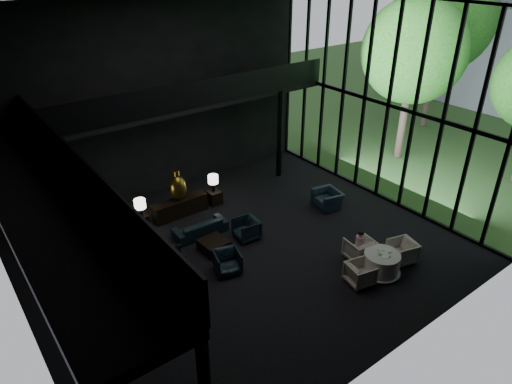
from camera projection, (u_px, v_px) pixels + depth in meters
floor at (246, 251)px, 16.05m from camera, size 14.00×12.00×0.02m
ceiling at (243, 8)px, 12.25m from camera, size 14.00×12.00×0.02m
wall_back at (158, 100)px, 18.37m from camera, size 14.00×0.04×8.00m
wall_front at (405, 231)px, 9.93m from camera, size 14.00×0.04×8.00m
curtain_wall at (388, 105)px, 17.83m from camera, size 0.20×12.00×8.00m
mezzanine_left at (42, 204)px, 10.97m from camera, size 2.00×12.00×0.25m
mezzanine_back at (192, 102)px, 18.19m from camera, size 12.00×2.00×0.25m
railing_left at (79, 170)px, 11.22m from camera, size 0.06×12.00×1.00m
railing_back at (204, 92)px, 17.21m from camera, size 12.00×0.06×1.00m
column_nw at (41, 181)px, 16.46m from camera, size 0.24×0.24×4.00m
column_ne at (280, 135)px, 20.45m from camera, size 0.24×0.24×4.00m
tree_near at (414, 51)px, 20.79m from camera, size 4.80×4.80×7.65m
tree_far at (442, 20)px, 24.49m from camera, size 5.60×5.60×8.80m
console at (180, 207)px, 18.03m from camera, size 2.25×0.51×0.72m
bronze_urn at (178, 187)px, 17.64m from camera, size 0.67×0.67×1.24m
side_table_left at (141, 221)px, 17.31m from camera, size 0.47×0.47×0.52m
table_lamp_left at (140, 205)px, 16.88m from camera, size 0.43×0.43×0.72m
side_table_right at (215, 197)px, 18.90m from camera, size 0.52×0.52×0.57m
table_lamp_right at (213, 180)px, 18.55m from camera, size 0.42×0.42×0.71m
sofa at (200, 226)px, 16.82m from camera, size 1.98×0.67×0.76m
lounge_armchair_west at (173, 259)px, 15.02m from camera, size 0.82×0.85×0.73m
lounge_armchair_east at (246, 227)px, 16.56m from camera, size 0.97×1.03×0.95m
lounge_armchair_south at (227, 260)px, 14.84m from camera, size 1.08×1.04×0.90m
window_armchair at (328, 196)px, 18.57m from camera, size 0.92×1.23×0.98m
coffee_table at (214, 245)px, 16.02m from camera, size 0.95×0.95×0.40m
dining_table at (381, 265)px, 14.84m from camera, size 1.32×1.32×0.75m
dining_chair_north at (360, 247)px, 15.45m from camera, size 1.06×1.00×0.97m
dining_chair_east at (402, 249)px, 15.34m from camera, size 1.05×1.09×0.93m
dining_chair_west at (360, 272)px, 14.35m from camera, size 0.92×0.96×0.84m
child at (360, 239)px, 15.36m from camera, size 0.30×0.30×0.64m
plate_a at (384, 257)px, 14.50m from camera, size 0.27×0.27×0.01m
plate_b at (380, 249)px, 14.88m from camera, size 0.30×0.30×0.02m
saucer at (390, 252)px, 14.73m from camera, size 0.18×0.18×0.01m
coffee_cup at (389, 251)px, 14.70m from camera, size 0.10×0.10×0.06m
cereal_bowl at (380, 254)px, 14.60m from camera, size 0.15×0.15×0.07m
cream_pot at (390, 257)px, 14.46m from camera, size 0.07×0.07×0.06m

